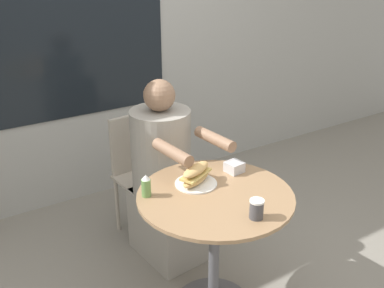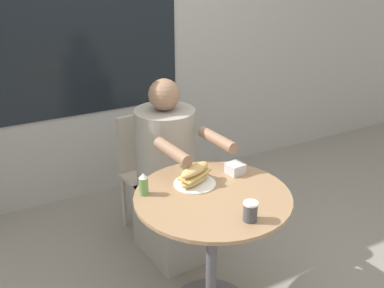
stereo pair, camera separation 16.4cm
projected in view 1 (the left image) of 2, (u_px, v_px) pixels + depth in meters
storefront_wall at (89, 25)px, 3.38m from camera, size 8.00×0.09×2.80m
cafe_table at (215, 226)px, 2.41m from camera, size 0.82×0.82×0.76m
diner_chair at (140, 164)px, 3.19m from camera, size 0.41×0.41×0.87m
seated_diner at (165, 184)px, 2.93m from camera, size 0.43×0.71×1.21m
sandwich_on_plate at (196, 176)px, 2.41m from camera, size 0.23×0.23×0.11m
drink_cup at (257, 209)px, 2.11m from camera, size 0.07×0.07×0.10m
napkin_box at (234, 167)px, 2.56m from camera, size 0.10×0.10×0.06m
condiment_bottle at (146, 186)px, 2.30m from camera, size 0.05×0.05×0.12m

